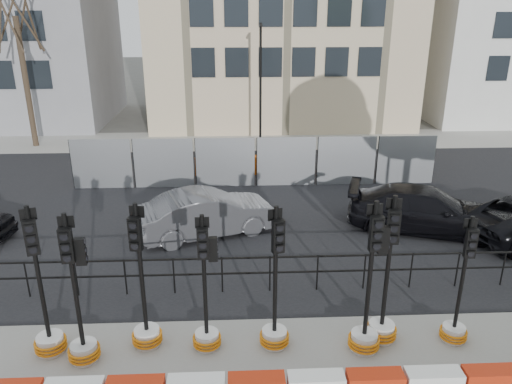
{
  "coord_description": "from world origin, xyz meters",
  "views": [
    {
      "loc": [
        -0.85,
        -9.74,
        6.9
      ],
      "look_at": [
        -0.27,
        3.0,
        2.04
      ],
      "focal_mm": 35.0,
      "sensor_mm": 36.0,
      "label": 1
    }
  ],
  "objects_px": {
    "traffic_signal_d": "(207,318)",
    "traffic_signal_h": "(456,317)",
    "car_c": "(426,210)",
    "traffic_signal_a": "(47,325)"
  },
  "relations": [
    {
      "from": "traffic_signal_d",
      "to": "traffic_signal_h",
      "type": "relative_size",
      "value": 1.05
    },
    {
      "from": "traffic_signal_d",
      "to": "car_c",
      "type": "height_order",
      "value": "traffic_signal_d"
    },
    {
      "from": "traffic_signal_a",
      "to": "traffic_signal_h",
      "type": "distance_m",
      "value": 8.59
    },
    {
      "from": "traffic_signal_h",
      "to": "car_c",
      "type": "height_order",
      "value": "traffic_signal_h"
    },
    {
      "from": "traffic_signal_h",
      "to": "car_c",
      "type": "bearing_deg",
      "value": 79.95
    },
    {
      "from": "traffic_signal_a",
      "to": "traffic_signal_d",
      "type": "distance_m",
      "value": 3.27
    },
    {
      "from": "traffic_signal_d",
      "to": "car_c",
      "type": "relative_size",
      "value": 0.59
    },
    {
      "from": "car_c",
      "to": "traffic_signal_d",
      "type": "bearing_deg",
      "value": 146.92
    },
    {
      "from": "traffic_signal_a",
      "to": "traffic_signal_h",
      "type": "height_order",
      "value": "traffic_signal_a"
    },
    {
      "from": "traffic_signal_d",
      "to": "traffic_signal_h",
      "type": "height_order",
      "value": "traffic_signal_d"
    }
  ]
}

